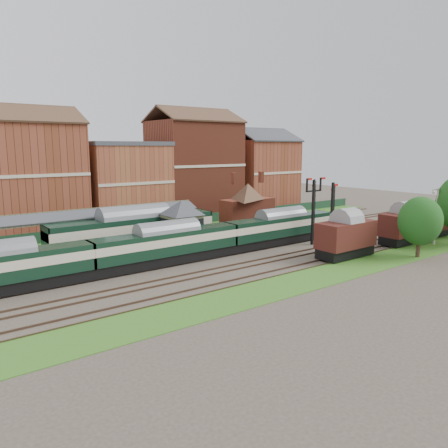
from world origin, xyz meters
TOP-DOWN VIEW (x-y plane):
  - ground at (0.00, 0.00)m, footprint 160.00×160.00m
  - grass_back at (0.00, 16.00)m, footprint 90.00×4.50m
  - grass_front at (0.00, -12.00)m, footprint 90.00×5.00m
  - fence at (0.00, 18.00)m, footprint 90.00×0.12m
  - platform at (-5.00, 9.75)m, footprint 55.00×3.40m
  - signal_box at (-3.00, 3.25)m, footprint 5.40×5.40m
  - brick_hut at (5.00, 3.25)m, footprint 3.20×2.64m
  - station_building at (12.00, 9.75)m, footprint 8.10×8.10m
  - canopy at (-11.00, 9.75)m, footprint 26.00×3.89m
  - semaphore_bracket at (12.04, -2.50)m, footprint 3.60×0.25m
  - semaphore_siding at (10.02, -7.00)m, footprint 1.23×0.25m
  - yard_lamp at (24.00, -11.50)m, footprint 2.60×0.22m
  - town_backdrop at (-0.18, 25.00)m, footprint 69.00×10.00m
  - dmu_train at (-6.73, 0.00)m, footprint 47.73×2.51m
  - platform_railcar at (-7.26, 6.50)m, footprint 19.19×3.02m
  - goods_van_a at (10.01, -9.00)m, footprint 6.88×2.98m
  - goods_van_b at (21.26, -9.00)m, footprint 6.74×2.92m
  - goods_van_c at (28.05, -9.00)m, footprint 5.61×2.43m
  - tree_far at (16.35, -13.69)m, footprint 4.55×4.55m

SIDE VIEW (x-z plane):
  - ground at x=0.00m, z-range 0.00..0.00m
  - grass_back at x=0.00m, z-range 0.00..0.06m
  - grass_front at x=0.00m, z-range 0.00..0.06m
  - platform at x=-5.00m, z-range 0.00..1.00m
  - fence at x=0.00m, z-range 0.00..1.50m
  - brick_hut at x=5.00m, z-range -0.28..2.67m
  - goods_van_c at x=28.05m, z-range 0.25..3.65m
  - dmu_train at x=-6.73m, z-range 0.33..4.00m
  - goods_van_b at x=21.26m, z-range 0.26..4.35m
  - goods_van_a at x=10.01m, z-range 0.26..4.44m
  - platform_railcar at x=-7.26m, z-range 0.36..4.78m
  - signal_box at x=-3.00m, z-range 0.19..6.19m
  - station_building at x=12.00m, z-range 1.01..6.91m
  - yard_lamp at x=24.00m, z-range 0.49..7.49m
  - tree_far at x=16.35m, z-range 0.69..7.32m
  - semaphore_siding at x=10.02m, z-range 0.16..8.16m
  - canopy at x=-11.00m, z-range 2.54..6.62m
  - semaphore_bracket at x=12.04m, z-range 0.54..8.72m
  - town_backdrop at x=-0.18m, z-range -1.00..15.00m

